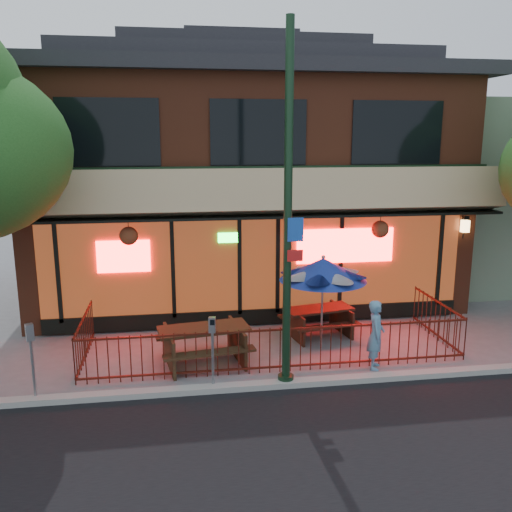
{
  "coord_description": "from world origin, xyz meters",
  "views": [
    {
      "loc": [
        -2.12,
        -10.34,
        4.91
      ],
      "look_at": [
        -0.24,
        2.0,
        2.15
      ],
      "focal_mm": 38.0,
      "sensor_mm": 36.0,
      "label": 1
    }
  ],
  "objects_px": {
    "parking_meter_far": "(31,350)",
    "picnic_table_right": "(318,317)",
    "parking_meter_near": "(212,341)",
    "patio_umbrella": "(323,269)",
    "picnic_table_left": "(204,340)",
    "street_light": "(288,231)",
    "pedestrian": "(376,335)"
  },
  "relations": [
    {
      "from": "picnic_table_left",
      "to": "patio_umbrella",
      "type": "height_order",
      "value": "patio_umbrella"
    },
    {
      "from": "picnic_table_right",
      "to": "parking_meter_far",
      "type": "xyz_separation_m",
      "value": [
        -6.19,
        -2.58,
        0.57
      ]
    },
    {
      "from": "patio_umbrella",
      "to": "parking_meter_near",
      "type": "relative_size",
      "value": 1.52
    },
    {
      "from": "parking_meter_far",
      "to": "street_light",
      "type": "bearing_deg",
      "value": -0.03
    },
    {
      "from": "street_light",
      "to": "picnic_table_left",
      "type": "distance_m",
      "value": 3.3
    },
    {
      "from": "parking_meter_near",
      "to": "pedestrian",
      "type": "bearing_deg",
      "value": 8.06
    },
    {
      "from": "patio_umbrella",
      "to": "parking_meter_near",
      "type": "bearing_deg",
      "value": -147.86
    },
    {
      "from": "patio_umbrella",
      "to": "parking_meter_far",
      "type": "distance_m",
      "value": 6.31
    },
    {
      "from": "parking_meter_near",
      "to": "patio_umbrella",
      "type": "bearing_deg",
      "value": 32.14
    },
    {
      "from": "pedestrian",
      "to": "parking_meter_far",
      "type": "bearing_deg",
      "value": 114.1
    },
    {
      "from": "picnic_table_left",
      "to": "parking_meter_near",
      "type": "relative_size",
      "value": 1.43
    },
    {
      "from": "street_light",
      "to": "parking_meter_near",
      "type": "height_order",
      "value": "street_light"
    },
    {
      "from": "street_light",
      "to": "patio_umbrella",
      "type": "height_order",
      "value": "street_light"
    },
    {
      "from": "parking_meter_far",
      "to": "parking_meter_near",
      "type": "bearing_deg",
      "value": 0.0
    },
    {
      "from": "patio_umbrella",
      "to": "parking_meter_near",
      "type": "distance_m",
      "value": 3.28
    },
    {
      "from": "parking_meter_near",
      "to": "parking_meter_far",
      "type": "bearing_deg",
      "value": -180.0
    },
    {
      "from": "pedestrian",
      "to": "parking_meter_near",
      "type": "xyz_separation_m",
      "value": [
        -3.53,
        -0.5,
        0.26
      ]
    },
    {
      "from": "pedestrian",
      "to": "patio_umbrella",
      "type": "bearing_deg",
      "value": 56.69
    },
    {
      "from": "parking_meter_far",
      "to": "picnic_table_right",
      "type": "bearing_deg",
      "value": 22.65
    },
    {
      "from": "pedestrian",
      "to": "parking_meter_near",
      "type": "bearing_deg",
      "value": 118.01
    },
    {
      "from": "pedestrian",
      "to": "parking_meter_near",
      "type": "distance_m",
      "value": 3.58
    },
    {
      "from": "picnic_table_right",
      "to": "patio_umbrella",
      "type": "height_order",
      "value": "patio_umbrella"
    },
    {
      "from": "pedestrian",
      "to": "parking_meter_far",
      "type": "xyz_separation_m",
      "value": [
        -6.9,
        -0.5,
        0.29
      ]
    },
    {
      "from": "picnic_table_left",
      "to": "pedestrian",
      "type": "height_order",
      "value": "pedestrian"
    },
    {
      "from": "parking_meter_near",
      "to": "picnic_table_right",
      "type": "bearing_deg",
      "value": 42.38
    },
    {
      "from": "picnic_table_left",
      "to": "patio_umbrella",
      "type": "xyz_separation_m",
      "value": [
        2.76,
        0.38,
        1.4
      ]
    },
    {
      "from": "picnic_table_right",
      "to": "patio_umbrella",
      "type": "bearing_deg",
      "value": -100.71
    },
    {
      "from": "patio_umbrella",
      "to": "picnic_table_left",
      "type": "bearing_deg",
      "value": -172.19
    },
    {
      "from": "picnic_table_left",
      "to": "picnic_table_right",
      "type": "distance_m",
      "value": 3.21
    },
    {
      "from": "street_light",
      "to": "parking_meter_near",
      "type": "bearing_deg",
      "value": 179.9
    },
    {
      "from": "picnic_table_left",
      "to": "parking_meter_near",
      "type": "bearing_deg",
      "value": -85.54
    },
    {
      "from": "picnic_table_left",
      "to": "parking_meter_near",
      "type": "distance_m",
      "value": 1.38
    }
  ]
}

